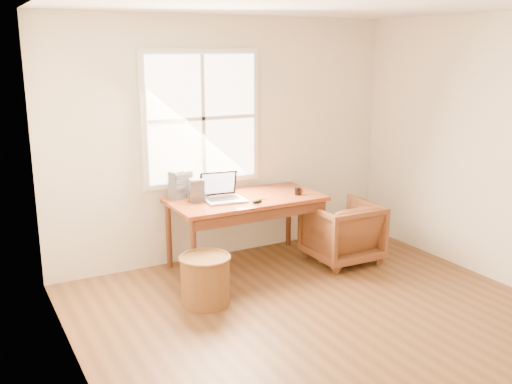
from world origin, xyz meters
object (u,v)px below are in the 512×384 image
Objects in this scene: desk at (246,199)px; wicker_stool at (205,281)px; armchair at (342,232)px; cd_stack_a at (184,183)px; coffee_mug at (298,191)px; laptop at (225,188)px.

desk is 3.61× the size of wicker_stool.
desk is 1.12m from armchair.
armchair is 1.77m from cd_stack_a.
armchair is 0.67m from coffee_mug.
laptop is 1.34× the size of cd_stack_a.
wicker_stool is 5.54× the size of coffee_mug.
armchair is at bearing -0.23° from coffee_mug.
armchair is 1.64× the size of wicker_stool.
laptop is (0.51, 0.63, 0.67)m from wicker_stool.
cd_stack_a is at bearing 77.95° from wicker_stool.
desk is 2.20× the size of armchair.
laptop is at bearing -13.94° from armchair.
laptop is at bearing 50.99° from wicker_stool.
cd_stack_a is at bearing 133.79° from laptop.
wicker_stool is at bearing -138.89° from desk.
wicker_stool is 1.23m from cd_stack_a.
coffee_mug is (0.79, -0.12, -0.10)m from laptop.
desk is 4.19× the size of laptop.
laptop reaches higher than wicker_stool.
wicker_stool is 1.50m from coffee_mug.
wicker_stool is 1.16× the size of laptop.
desk reaches higher than wicker_stool.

